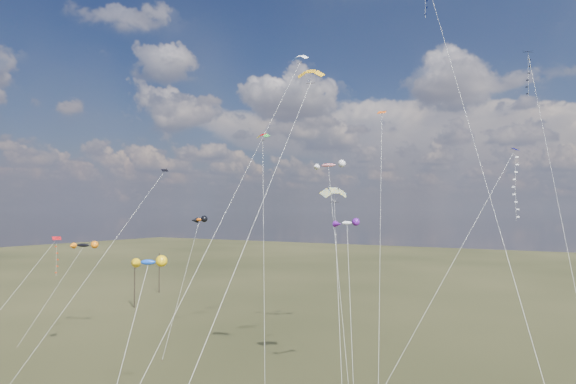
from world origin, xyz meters
The scene contains 17 objects.
utility_pole_near centered at (-38.00, 30.00, 4.09)m, with size 1.40×0.20×8.00m.
utility_pole_far centered at (-46.00, 44.00, 4.09)m, with size 1.40×0.20×8.00m.
diamond_black_high centered at (24.80, 30.70, 30.63)m, with size 7.17×18.84×35.59m.
diamond_navy_tall centered at (17.35, 16.48, 35.65)m, with size 15.30×26.67×41.63m.
diamond_black_mid centered at (-14.94, 6.64, 14.68)m, with size 3.24×18.30×21.90m.
diamond_red_low centered at (-22.40, 3.26, 11.15)m, with size 4.53×10.13×13.86m.
diamond_navy_right centered at (23.89, 18.18, 18.52)m, with size 10.22×13.83×22.79m.
diamond_orange_center centered at (10.51, 20.35, 20.85)m, with size 6.15×17.10×28.83m.
parafoil_yellow centered at (8.44, 7.67, 29.46)m, with size 3.72×25.14×30.26m.
parafoil_blue_white centered at (0.14, 20.24, 35.19)m, with size 3.28×31.70×36.18m.
parafoil_striped centered at (8.68, 12.26, 18.77)m, with size 7.11×11.78×19.52m.
parafoil_tricolor centered at (-6.67, 22.76, 26.53)m, with size 11.65×16.42×27.31m.
novelty_black_orange centered at (-29.98, 13.23, 12.03)m, with size 3.75×10.21×12.60m.
novelty_orange_black centered at (-14.97, 19.87, 15.54)m, with size 4.87×11.23×16.14m.
novelty_white_purple centered at (10.41, 11.39, 15.60)m, with size 5.15×9.37×16.10m.
novelty_redwhite_stripe centered at (1.32, 26.05, 22.62)m, with size 11.18×15.21×23.25m.
novelty_blue_yellow centered at (3.48, -7.27, 13.18)m, with size 5.85×10.39×13.71m.
Camera 1 is at (30.33, -33.36, 16.92)m, focal length 32.00 mm.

